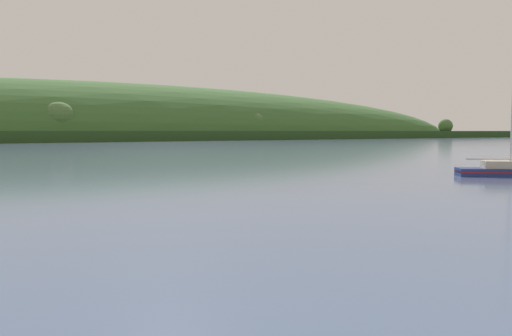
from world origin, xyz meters
The scene contains 2 objects.
far_shoreline_hill centered at (44.66, 244.75, 0.15)m, with size 580.30×161.99×50.94m.
sailboat_midwater_white centered at (25.89, 36.71, 0.24)m, with size 7.19×6.14×12.40m.
Camera 1 is at (-12.20, 10.75, 3.67)m, focal length 35.79 mm.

